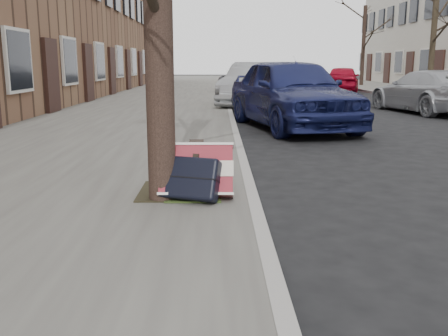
{
  "coord_description": "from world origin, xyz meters",
  "views": [
    {
      "loc": [
        -1.61,
        -3.89,
        1.45
      ],
      "look_at": [
        -1.55,
        0.8,
        0.46
      ],
      "focal_mm": 40.0,
      "sensor_mm": 36.0,
      "label": 1
    }
  ],
  "objects_px": {
    "suitcase_red": "(196,171)",
    "car_near_mid": "(257,85)",
    "car_near_front": "(291,93)",
    "suitcase_navy": "(190,178)"
  },
  "relations": [
    {
      "from": "suitcase_red",
      "to": "car_near_front",
      "type": "xyz_separation_m",
      "value": [
        1.87,
        6.41,
        0.4
      ]
    },
    {
      "from": "car_near_front",
      "to": "car_near_mid",
      "type": "xyz_separation_m",
      "value": [
        -0.37,
        5.33,
        -0.06
      ]
    },
    {
      "from": "suitcase_red",
      "to": "car_near_front",
      "type": "height_order",
      "value": "car_near_front"
    },
    {
      "from": "car_near_mid",
      "to": "suitcase_red",
      "type": "bearing_deg",
      "value": -80.5
    },
    {
      "from": "suitcase_red",
      "to": "car_near_mid",
      "type": "xyz_separation_m",
      "value": [
        1.5,
        11.75,
        0.34
      ]
    },
    {
      "from": "suitcase_navy",
      "to": "car_near_front",
      "type": "distance_m",
      "value": 6.81
    },
    {
      "from": "suitcase_red",
      "to": "car_near_mid",
      "type": "distance_m",
      "value": 11.85
    },
    {
      "from": "suitcase_navy",
      "to": "car_near_front",
      "type": "height_order",
      "value": "car_near_front"
    },
    {
      "from": "suitcase_navy",
      "to": "car_near_mid",
      "type": "bearing_deg",
      "value": 101.33
    },
    {
      "from": "suitcase_red",
      "to": "car_near_mid",
      "type": "height_order",
      "value": "car_near_mid"
    }
  ]
}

